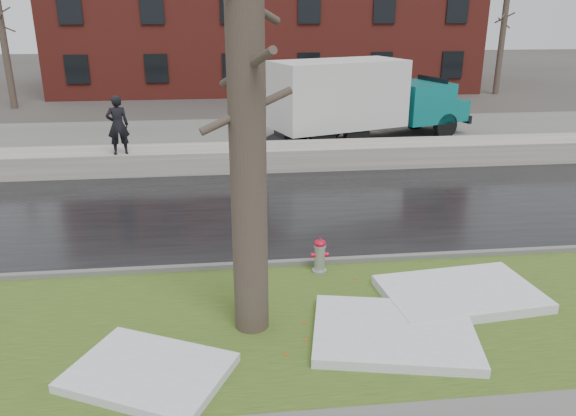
{
  "coord_description": "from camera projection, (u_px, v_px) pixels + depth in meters",
  "views": [
    {
      "loc": [
        -0.89,
        -9.57,
        5.14
      ],
      "look_at": [
        0.43,
        1.85,
        1.0
      ],
      "focal_mm": 35.0,
      "sensor_mm": 36.0,
      "label": 1
    }
  ],
  "objects": [
    {
      "name": "snowbank",
      "position": [
        252.0,
        157.0,
        18.79
      ],
      "size": [
        60.0,
        1.6,
        0.75
      ],
      "primitive_type": "cube",
      "color": "#B6B2A6",
      "rests_on": "ground"
    },
    {
      "name": "bg_tree_center",
      "position": [
        134.0,
        39.0,
        33.31
      ],
      "size": [
        1.4,
        1.62,
        6.5
      ],
      "color": "brown",
      "rests_on": "ground"
    },
    {
      "name": "parking_lot",
      "position": [
        246.0,
        139.0,
        22.93
      ],
      "size": [
        60.0,
        9.0,
        0.03
      ],
      "primitive_type": "cube",
      "color": "slate",
      "rests_on": "ground"
    },
    {
      "name": "road",
      "position": [
        261.0,
        210.0,
        14.98
      ],
      "size": [
        60.0,
        7.0,
        0.03
      ],
      "primitive_type": "cube",
      "color": "black",
      "rests_on": "ground"
    },
    {
      "name": "verge",
      "position": [
        284.0,
        324.0,
        9.61
      ],
      "size": [
        60.0,
        4.5,
        0.04
      ],
      "primitive_type": "cube",
      "color": "#2F4A18",
      "rests_on": "ground"
    },
    {
      "name": "tree",
      "position": [
        247.0,
        116.0,
        8.31
      ],
      "size": [
        1.44,
        1.67,
        7.09
      ],
      "rotation": [
        0.0,
        0.0,
        -0.04
      ],
      "color": "brown",
      "rests_on": "verge"
    },
    {
      "name": "snow_patch_far",
      "position": [
        149.0,
        372.0,
        8.18
      ],
      "size": [
        2.68,
        2.41,
        0.14
      ],
      "primitive_type": "cube",
      "rotation": [
        0.0,
        0.0,
        -0.46
      ],
      "color": "white",
      "rests_on": "verge"
    },
    {
      "name": "snow_patch_near",
      "position": [
        394.0,
        332.0,
        9.16
      ],
      "size": [
        2.96,
        2.49,
        0.16
      ],
      "primitive_type": "cube",
      "rotation": [
        0.0,
        0.0,
        -0.21
      ],
      "color": "white",
      "rests_on": "verge"
    },
    {
      "name": "brick_building",
      "position": [
        263.0,
        9.0,
        37.34
      ],
      "size": [
        26.0,
        12.0,
        10.0
      ],
      "primitive_type": "cube",
      "color": "maroon",
      "rests_on": "ground"
    },
    {
      "name": "box_truck",
      "position": [
        361.0,
        99.0,
        22.07
      ],
      "size": [
        9.66,
        4.8,
        3.23
      ],
      "rotation": [
        0.0,
        0.0,
        0.33
      ],
      "color": "black",
      "rests_on": "ground"
    },
    {
      "name": "snow_patch_side",
      "position": [
        460.0,
        294.0,
        10.38
      ],
      "size": [
        2.97,
        2.08,
        0.18
      ],
      "primitive_type": "cube",
      "rotation": [
        0.0,
        0.0,
        0.1
      ],
      "color": "white",
      "rests_on": "verge"
    },
    {
      "name": "worker",
      "position": [
        118.0,
        125.0,
        17.39
      ],
      "size": [
        0.76,
        0.6,
        1.84
      ],
      "primitive_type": "imported",
      "rotation": [
        0.0,
        0.0,
        3.41
      ],
      "color": "black",
      "rests_on": "snowbank"
    },
    {
      "name": "curb",
      "position": [
        272.0,
        264.0,
        11.69
      ],
      "size": [
        60.0,
        0.15,
        0.14
      ],
      "primitive_type": "cube",
      "color": "slate",
      "rests_on": "ground"
    },
    {
      "name": "ground",
      "position": [
        277.0,
        290.0,
        10.78
      ],
      "size": [
        120.0,
        120.0,
        0.0
      ],
      "primitive_type": "plane",
      "color": "#47423D",
      "rests_on": "ground"
    },
    {
      "name": "bg_tree_right",
      "position": [
        502.0,
        38.0,
        33.81
      ],
      "size": [
        1.4,
        1.62,
        6.5
      ],
      "color": "brown",
      "rests_on": "ground"
    },
    {
      "name": "bg_tree_left",
      "position": [
        4.0,
        44.0,
        28.92
      ],
      "size": [
        1.4,
        1.62,
        6.5
      ],
      "color": "brown",
      "rests_on": "ground"
    },
    {
      "name": "fire_hydrant",
      "position": [
        320.0,
        254.0,
        11.3
      ],
      "size": [
        0.36,
        0.3,
        0.74
      ],
      "rotation": [
        0.0,
        0.0,
        -0.02
      ],
      "color": "#A5A8AD",
      "rests_on": "verge"
    }
  ]
}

